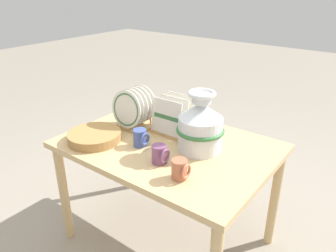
{
  "coord_description": "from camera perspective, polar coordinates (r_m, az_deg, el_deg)",
  "views": [
    {
      "loc": [
        1.01,
        -1.34,
        1.59
      ],
      "look_at": [
        0.0,
        0.0,
        0.82
      ],
      "focal_mm": 35.0,
      "sensor_mm": 36.0,
      "label": 1
    }
  ],
  "objects": [
    {
      "name": "dish_rack_round_plates",
      "position": [
        2.06,
        -6.1,
        2.5
      ],
      "size": [
        0.24,
        0.18,
        0.26
      ],
      "color": "tan",
      "rests_on": "display_table"
    },
    {
      "name": "mug_plum_glaze",
      "position": [
        1.68,
        -1.43,
        -4.95
      ],
      "size": [
        0.08,
        0.08,
        0.1
      ],
      "color": "#7A4770",
      "rests_on": "display_table"
    },
    {
      "name": "wicker_charger_stack",
      "position": [
        1.96,
        -12.69,
        -1.78
      ],
      "size": [
        0.31,
        0.31,
        0.05
      ],
      "color": "#AD7F47",
      "rests_on": "display_table"
    },
    {
      "name": "mug_terracotta_glaze",
      "position": [
        1.56,
        2.12,
        -7.57
      ],
      "size": [
        0.08,
        0.08,
        0.1
      ],
      "color": "#B76647",
      "rests_on": "display_table"
    },
    {
      "name": "dish_rack_square_plates",
      "position": [
        1.99,
        0.91,
        0.7
      ],
      "size": [
        0.23,
        0.17,
        0.23
      ],
      "color": "tan",
      "rests_on": "display_table"
    },
    {
      "name": "ceramic_vase",
      "position": [
        1.78,
        5.67,
        0.1
      ],
      "size": [
        0.26,
        0.26,
        0.34
      ],
      "color": "silver",
      "rests_on": "display_table"
    },
    {
      "name": "mug_cobalt_glaze",
      "position": [
        1.85,
        -4.84,
        -2.06
      ],
      "size": [
        0.08,
        0.08,
        0.1
      ],
      "color": "#42569E",
      "rests_on": "display_table"
    },
    {
      "name": "ground_plane",
      "position": [
        2.31,
        0.0,
        -18.93
      ],
      "size": [
        14.0,
        14.0,
        0.0
      ],
      "primitive_type": "plane",
      "color": "gray"
    },
    {
      "name": "display_table",
      "position": [
        1.94,
        0.0,
        -5.31
      ],
      "size": [
        1.19,
        0.85,
        0.71
      ],
      "color": "tan",
      "rests_on": "ground_plane"
    }
  ]
}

